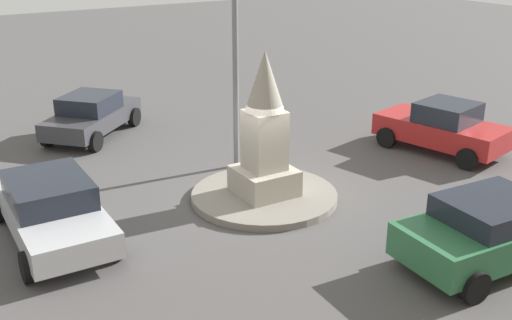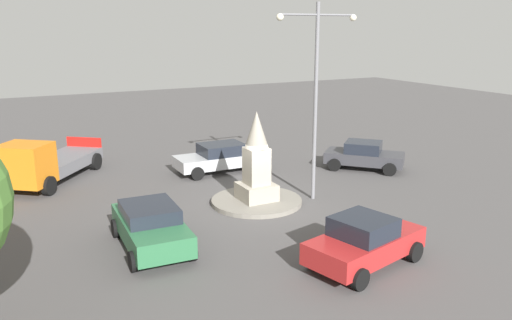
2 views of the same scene
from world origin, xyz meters
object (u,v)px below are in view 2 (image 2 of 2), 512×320
monument (257,162)px  car_red_parked_right (365,241)px  streetlamp (316,84)px  truck_orange_far_side (44,164)px  car_silver_near_island (220,157)px  car_dark_grey_parked_left (364,155)px  car_green_approaching (151,226)px

monument → car_red_parked_right: (-0.24, 6.58, -1.00)m
streetlamp → truck_orange_far_side: bearing=-36.9°
car_silver_near_island → car_dark_grey_parked_left: bearing=155.9°
truck_orange_far_side → car_green_approaching: bearing=103.9°
monument → car_dark_grey_parked_left: (-7.28, -2.16, -1.05)m
monument → truck_orange_far_side: size_ratio=0.63×
car_silver_near_island → car_green_approaching: size_ratio=1.06×
streetlamp → car_dark_grey_parked_left: (-4.88, -2.71, -4.10)m
car_green_approaching → truck_orange_far_side: size_ratio=0.72×
car_silver_near_island → car_green_approaching: 9.42m
car_red_parked_right → car_green_approaching: bearing=-38.4°
monument → streetlamp: 3.92m
streetlamp → truck_orange_far_side: streetlamp is taller
car_dark_grey_parked_left → car_silver_near_island: bearing=-24.1°
monument → truck_orange_far_side: 10.04m
streetlamp → truck_orange_far_side: 12.79m
streetlamp → car_green_approaching: streetlamp is taller
truck_orange_far_side → car_red_parked_right: bearing=119.7°
streetlamp → car_silver_near_island: size_ratio=1.80×
streetlamp → car_dark_grey_parked_left: 6.93m
monument → car_green_approaching: bearing=24.5°
car_silver_near_island → truck_orange_far_side: size_ratio=0.76×
car_silver_near_island → car_red_parked_right: 11.71m
streetlamp → monument: bearing=-12.8°
monument → car_red_parked_right: monument is taller
monument → car_dark_grey_parked_left: size_ratio=0.92×
streetlamp → car_dark_grey_parked_left: streetlamp is taller
streetlamp → car_green_approaching: 8.73m
streetlamp → car_silver_near_island: 7.21m
monument → truck_orange_far_side: bearing=-42.6°
car_silver_near_island → car_dark_grey_parked_left: size_ratio=1.12×
streetlamp → car_red_parked_right: streetlamp is taller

